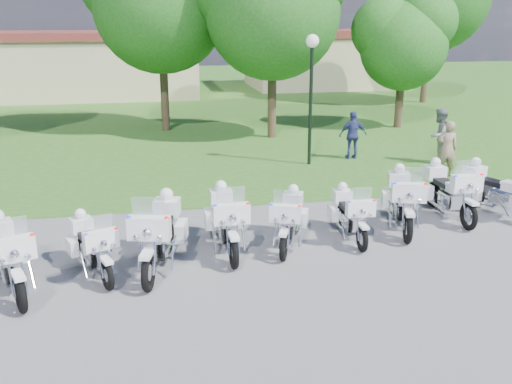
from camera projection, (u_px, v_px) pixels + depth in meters
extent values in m
plane|color=#5A5A5F|center=(262.00, 248.00, 12.72)|extent=(100.00, 100.00, 0.00)
cube|color=#276520|center=(181.00, 95.00, 38.06)|extent=(100.00, 48.00, 0.01)
torus|color=black|center=(20.00, 294.00, 9.87)|extent=(0.38, 0.70, 0.70)
torus|color=black|center=(3.00, 259.00, 11.31)|extent=(0.38, 0.70, 0.70)
cube|color=white|center=(18.00, 275.00, 9.74)|extent=(0.34, 0.50, 0.07)
cube|color=white|center=(12.00, 249.00, 9.84)|extent=(0.79, 0.50, 0.42)
cube|color=silver|center=(9.00, 228.00, 9.79)|extent=(0.59, 0.33, 0.39)
sphere|color=red|center=(32.00, 236.00, 9.90)|extent=(0.09, 0.09, 0.09)
cube|color=silver|center=(10.00, 269.00, 10.57)|extent=(0.54, 0.67, 0.36)
cube|color=white|center=(10.00, 255.00, 10.26)|extent=(0.51, 0.63, 0.23)
cube|color=black|center=(5.00, 246.00, 10.72)|extent=(0.56, 0.73, 0.13)
cube|color=white|center=(20.00, 250.00, 11.29)|extent=(0.37, 0.58, 0.38)
torus|color=black|center=(107.00, 275.00, 10.70)|extent=(0.32, 0.60, 0.60)
torus|color=black|center=(84.00, 249.00, 11.94)|extent=(0.32, 0.60, 0.60)
cube|color=white|center=(106.00, 260.00, 10.60)|extent=(0.29, 0.43, 0.06)
cube|color=white|center=(101.00, 240.00, 10.68)|extent=(0.68, 0.43, 0.36)
cube|color=silver|center=(99.00, 223.00, 10.63)|extent=(0.51, 0.28, 0.34)
sphere|color=red|center=(116.00, 229.00, 10.73)|extent=(0.08, 0.08, 0.08)
sphere|color=#1426E5|center=(86.00, 235.00, 10.44)|extent=(0.08, 0.08, 0.08)
cube|color=silver|center=(94.00, 256.00, 11.30)|extent=(0.46, 0.58, 0.30)
cube|color=white|center=(96.00, 245.00, 11.04)|extent=(0.44, 0.54, 0.20)
cube|color=black|center=(89.00, 238.00, 11.43)|extent=(0.48, 0.63, 0.11)
cube|color=white|center=(98.00, 241.00, 11.92)|extent=(0.32, 0.49, 0.32)
cube|color=white|center=(72.00, 247.00, 11.65)|extent=(0.32, 0.49, 0.32)
cube|color=white|center=(81.00, 225.00, 11.80)|extent=(0.53, 0.49, 0.29)
sphere|color=white|center=(80.00, 214.00, 11.73)|extent=(0.23, 0.23, 0.23)
torus|color=black|center=(148.00, 273.00, 10.64)|extent=(0.32, 0.76, 0.74)
torus|color=black|center=(168.00, 236.00, 12.44)|extent=(0.32, 0.76, 0.74)
cube|color=white|center=(147.00, 254.00, 10.51)|extent=(0.31, 0.52, 0.08)
cube|color=white|center=(149.00, 228.00, 10.65)|extent=(0.84, 0.45, 0.44)
cube|color=silver|center=(149.00, 207.00, 10.60)|extent=(0.63, 0.28, 0.42)
sphere|color=red|center=(167.00, 219.00, 10.51)|extent=(0.10, 0.10, 0.10)
sphere|color=#1426E5|center=(129.00, 218.00, 10.55)|extent=(0.10, 0.10, 0.10)
cube|color=silver|center=(159.00, 246.00, 11.53)|extent=(0.51, 0.69, 0.38)
cube|color=white|center=(155.00, 233.00, 11.16)|extent=(0.48, 0.64, 0.24)
cube|color=black|center=(161.00, 224.00, 11.74)|extent=(0.53, 0.76, 0.13)
cube|color=white|center=(181.00, 231.00, 12.21)|extent=(0.33, 0.61, 0.40)
cube|color=white|center=(151.00, 230.00, 12.24)|extent=(0.33, 0.61, 0.40)
cube|color=white|center=(167.00, 207.00, 12.28)|extent=(0.62, 0.56, 0.35)
sphere|color=white|center=(166.00, 194.00, 12.20)|extent=(0.29, 0.29, 0.29)
torus|color=black|center=(234.00, 253.00, 11.61)|extent=(0.14, 0.70, 0.70)
torus|color=black|center=(222.00, 223.00, 13.28)|extent=(0.14, 0.70, 0.70)
cube|color=white|center=(234.00, 236.00, 11.48)|extent=(0.19, 0.46, 0.07)
cube|color=white|center=(231.00, 214.00, 11.62)|extent=(0.76, 0.25, 0.42)
cube|color=silver|center=(231.00, 196.00, 11.57)|extent=(0.59, 0.13, 0.39)
sphere|color=red|center=(248.00, 204.00, 11.56)|extent=(0.09, 0.09, 0.09)
sphere|color=#1426E5|center=(215.00, 206.00, 11.44)|extent=(0.09, 0.09, 0.09)
cube|color=silver|center=(227.00, 231.00, 12.43)|extent=(0.36, 0.59, 0.36)
cube|color=white|center=(229.00, 219.00, 12.09)|extent=(0.34, 0.55, 0.23)
cube|color=black|center=(225.00, 211.00, 12.62)|extent=(0.36, 0.65, 0.13)
cube|color=white|center=(236.00, 217.00, 13.14)|extent=(0.19, 0.55, 0.38)
cube|color=white|center=(209.00, 219.00, 13.02)|extent=(0.19, 0.55, 0.38)
cube|color=white|center=(221.00, 197.00, 13.13)|extent=(0.50, 0.42, 0.34)
sphere|color=white|center=(221.00, 186.00, 13.05)|extent=(0.27, 0.27, 0.27)
torus|color=black|center=(284.00, 247.00, 12.00)|extent=(0.34, 0.63, 0.63)
torus|color=black|center=(292.00, 221.00, 13.49)|extent=(0.34, 0.63, 0.63)
cube|color=white|center=(284.00, 233.00, 11.89)|extent=(0.31, 0.44, 0.07)
cube|color=white|center=(285.00, 213.00, 12.00)|extent=(0.71, 0.45, 0.37)
cube|color=silver|center=(286.00, 198.00, 11.96)|extent=(0.53, 0.30, 0.35)
sphere|color=red|center=(299.00, 207.00, 11.85)|extent=(0.08, 0.08, 0.08)
sphere|color=#1426E5|center=(271.00, 205.00, 11.95)|extent=(0.08, 0.08, 0.08)
cube|color=silver|center=(288.00, 228.00, 12.73)|extent=(0.49, 0.60, 0.32)
cube|color=white|center=(287.00, 218.00, 12.42)|extent=(0.45, 0.56, 0.21)
cube|color=black|center=(290.00, 211.00, 12.90)|extent=(0.51, 0.65, 0.11)
cube|color=white|center=(304.00, 218.00, 13.27)|extent=(0.33, 0.51, 0.34)
cube|color=white|center=(280.00, 216.00, 13.36)|extent=(0.33, 0.51, 0.34)
cube|color=white|center=(293.00, 199.00, 13.36)|extent=(0.55, 0.51, 0.30)
sphere|color=white|center=(293.00, 189.00, 13.29)|extent=(0.24, 0.24, 0.24)
torus|color=black|center=(362.00, 239.00, 12.47)|extent=(0.13, 0.60, 0.59)
torus|color=black|center=(342.00, 216.00, 13.89)|extent=(0.13, 0.60, 0.59)
cube|color=white|center=(363.00, 226.00, 12.37)|extent=(0.17, 0.39, 0.06)
cube|color=white|center=(361.00, 208.00, 12.48)|extent=(0.64, 0.23, 0.35)
cube|color=silver|center=(361.00, 194.00, 12.44)|extent=(0.50, 0.12, 0.33)
sphere|color=red|center=(374.00, 201.00, 12.42)|extent=(0.08, 0.08, 0.08)
sphere|color=#1426E5|center=(349.00, 203.00, 12.34)|extent=(0.08, 0.08, 0.08)
cube|color=silver|center=(351.00, 222.00, 13.17)|extent=(0.32, 0.50, 0.30)
cube|color=white|center=(355.00, 213.00, 12.88)|extent=(0.30, 0.47, 0.19)
cube|color=black|center=(348.00, 207.00, 13.33)|extent=(0.32, 0.56, 0.11)
cube|color=white|center=(354.00, 212.00, 13.76)|extent=(0.17, 0.46, 0.32)
cube|color=white|center=(333.00, 213.00, 13.68)|extent=(0.17, 0.46, 0.32)
cube|color=white|center=(342.00, 196.00, 13.76)|extent=(0.44, 0.37, 0.28)
sphere|color=white|center=(343.00, 187.00, 13.70)|extent=(0.23, 0.23, 0.23)
torus|color=black|center=(408.00, 228.00, 12.92)|extent=(0.34, 0.73, 0.72)
torus|color=black|center=(397.00, 203.00, 14.67)|extent=(0.34, 0.73, 0.72)
cube|color=white|center=(409.00, 213.00, 12.79)|extent=(0.32, 0.51, 0.08)
cube|color=white|center=(409.00, 192.00, 12.93)|extent=(0.82, 0.47, 0.43)
cube|color=silver|center=(410.00, 176.00, 12.88)|extent=(0.62, 0.30, 0.41)
sphere|color=red|center=(426.00, 185.00, 12.78)|extent=(0.10, 0.10, 0.10)
sphere|color=#1426E5|center=(394.00, 184.00, 12.84)|extent=(0.10, 0.10, 0.10)
cube|color=silver|center=(402.00, 210.00, 13.78)|extent=(0.52, 0.68, 0.37)
cube|color=white|center=(405.00, 198.00, 13.42)|extent=(0.49, 0.64, 0.24)
cube|color=black|center=(401.00, 192.00, 13.98)|extent=(0.54, 0.75, 0.13)
cube|color=white|center=(411.00, 199.00, 14.43)|extent=(0.35, 0.59, 0.39)
cube|color=white|center=(385.00, 198.00, 14.49)|extent=(0.35, 0.59, 0.39)
cube|color=white|center=(399.00, 179.00, 14.51)|extent=(0.62, 0.56, 0.34)
sphere|color=white|center=(399.00, 169.00, 14.43)|extent=(0.28, 0.28, 0.28)
torus|color=black|center=(469.00, 216.00, 13.74)|extent=(0.14, 0.71, 0.70)
torus|color=black|center=(433.00, 195.00, 15.42)|extent=(0.14, 0.71, 0.70)
cube|color=white|center=(471.00, 202.00, 13.61)|extent=(0.19, 0.46, 0.07)
cube|color=white|center=(467.00, 183.00, 13.75)|extent=(0.76, 0.26, 0.42)
cube|color=silver|center=(467.00, 168.00, 13.70)|extent=(0.59, 0.13, 0.40)
sphere|color=red|center=(482.00, 175.00, 13.69)|extent=(0.09, 0.09, 0.09)
sphere|color=#1426E5|center=(456.00, 177.00, 13.57)|extent=(0.09, 0.09, 0.09)
cube|color=silver|center=(450.00, 200.00, 14.56)|extent=(0.36, 0.59, 0.36)
cube|color=white|center=(457.00, 189.00, 14.22)|extent=(0.34, 0.55, 0.23)
cube|color=black|center=(445.00, 183.00, 14.76)|extent=(0.36, 0.65, 0.13)
cube|color=white|center=(447.00, 189.00, 15.27)|extent=(0.19, 0.55, 0.38)
cube|color=white|center=(426.00, 191.00, 15.16)|extent=(0.19, 0.55, 0.38)
cube|color=white|center=(435.00, 172.00, 15.27)|extent=(0.51, 0.42, 0.34)
sphere|color=white|center=(436.00, 162.00, 15.19)|extent=(0.27, 0.27, 0.27)
torus|color=black|center=(473.00, 195.00, 15.40)|extent=(0.39, 0.71, 0.71)
cube|color=silver|center=(502.00, 198.00, 14.66)|extent=(0.55, 0.68, 0.36)
cube|color=black|center=(493.00, 183.00, 14.81)|extent=(0.58, 0.74, 0.13)
cube|color=white|center=(486.00, 188.00, 15.38)|extent=(0.38, 0.58, 0.38)
cube|color=white|center=(471.00, 192.00, 15.06)|extent=(0.38, 0.58, 0.38)
cube|color=white|center=(475.00, 172.00, 15.24)|extent=(0.63, 0.58, 0.34)
sphere|color=white|center=(476.00, 162.00, 15.16)|extent=(0.28, 0.28, 0.28)
cylinder|color=black|center=(310.00, 107.00, 19.44)|extent=(0.12, 0.12, 4.05)
sphere|color=white|center=(312.00, 41.00, 18.81)|extent=(0.44, 0.44, 0.44)
cylinder|color=#38281C|center=(164.00, 86.00, 25.53)|extent=(0.36, 0.36, 3.99)
sphere|color=#1F5016|center=(160.00, 6.00, 24.52)|extent=(5.80, 5.80, 5.80)
cylinder|color=#38281C|center=(272.00, 93.00, 24.03)|extent=(0.36, 0.36, 3.78)
sphere|color=#1F5016|center=(273.00, 12.00, 23.07)|extent=(5.50, 5.50, 5.50)
cylinder|color=#38281C|center=(400.00, 98.00, 26.44)|extent=(0.36, 0.36, 2.70)
sphere|color=#1F5016|center=(403.00, 47.00, 25.76)|extent=(3.93, 3.93, 3.93)
sphere|color=#1F5016|center=(384.00, 30.00, 25.67)|extent=(2.95, 2.95, 2.95)
sphere|color=#1F5016|center=(427.00, 21.00, 25.37)|extent=(2.70, 2.70, 2.70)
cylinder|color=#38281C|center=(426.00, 64.00, 34.02)|extent=(0.36, 0.36, 4.59)
cube|color=#C6B98F|center=(87.00, 68.00, 37.37)|extent=(14.00, 8.00, 3.60)
cube|color=maroon|center=(84.00, 35.00, 36.78)|extent=(14.56, 8.32, 0.50)
cube|color=#C6B98F|center=(326.00, 62.00, 42.36)|extent=(11.00, 7.00, 3.60)
cube|color=maroon|center=(327.00, 33.00, 41.77)|extent=(11.44, 7.28, 0.50)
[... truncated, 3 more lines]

